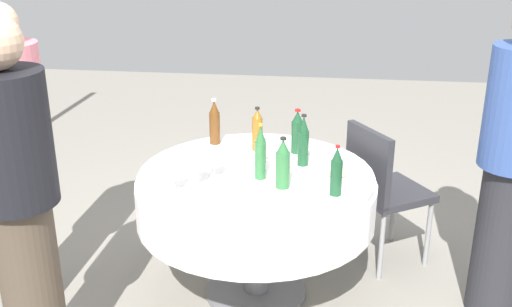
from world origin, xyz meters
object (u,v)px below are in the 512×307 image
dining_table (256,199)px  bottle_dark_green_inner (303,142)px  bottle_dark_green_outer (297,133)px  bottle_brown_far (215,123)px  bottle_dark_green_front (336,172)px  wine_glass_far (214,161)px  plate_east (237,208)px  plate_north (337,177)px  bottle_amber_mid (257,130)px  bottle_green_right (283,164)px  chair_far (381,184)px  person_left (17,154)px  bottle_green_left (260,153)px  wine_glass_mid (197,165)px  wine_glass_inner (174,172)px  person_front (19,203)px

dining_table → bottle_dark_green_inner: bottle_dark_green_inner is taller
bottle_dark_green_inner → bottle_dark_green_outer: size_ratio=1.11×
bottle_brown_far → bottle_dark_green_front: bearing=138.7°
wine_glass_far → plate_east: 0.40m
bottle_dark_green_inner → bottle_brown_far: (0.53, -0.27, -0.01)m
dining_table → plate_north: bearing=176.1°
bottle_amber_mid → bottle_green_right: bearing=110.7°
bottle_brown_far → chair_far: (-0.98, -0.03, -0.35)m
bottle_green_right → plate_north: 0.32m
bottle_dark_green_inner → bottle_brown_far: bottle_dark_green_inner is taller
bottle_green_right → wine_glass_far: 0.37m
dining_table → bottle_dark_green_outer: (-0.19, -0.32, 0.27)m
person_left → bottle_green_left: bearing=-93.3°
bottle_brown_far → chair_far: 1.04m
bottle_dark_green_outer → dining_table: bearing=58.8°
chair_far → wine_glass_mid: bearing=-88.7°
bottle_dark_green_outer → plate_north: size_ratio=1.24×
bottle_green_right → bottle_dark_green_inner: bearing=-105.3°
plate_east → person_left: bearing=-13.2°
bottle_amber_mid → bottle_dark_green_outer: (-0.23, 0.02, 0.00)m
bottle_brown_far → person_left: 1.08m
wine_glass_inner → chair_far: (-1.05, -0.71, -0.32)m
plate_east → person_left: (1.19, -0.28, 0.10)m
bottle_green_left → dining_table: bearing=-65.5°
bottle_dark_green_front → bottle_dark_green_outer: bottle_dark_green_outer is taller
person_front → chair_far: person_front is taller
wine_glass_mid → plate_north: (-0.68, -0.17, -0.10)m
bottle_dark_green_inner → bottle_brown_far: 0.59m
wine_glass_mid → person_left: 0.95m
bottle_green_left → wine_glass_far: bearing=4.1°
wine_glass_inner → person_front: person_front is taller
bottle_dark_green_front → bottle_brown_far: 0.94m
bottle_green_left → person_left: bearing=4.4°
bottle_dark_green_front → person_front: bearing=22.1°
bottle_dark_green_inner → person_left: person_left is taller
person_front → chair_far: size_ratio=1.90×
bottle_dark_green_outer → person_left: 1.49m
bottle_green_right → wine_glass_inner: bearing=12.1°
bottle_green_right → bottle_dark_green_inner: bottle_dark_green_inner is taller
bottle_dark_green_inner → bottle_amber_mid: bearing=-35.8°
wine_glass_mid → bottle_brown_far: bearing=-87.2°
bottle_amber_mid → wine_glass_inner: size_ratio=1.85×
bottle_dark_green_inner → person_left: (1.45, 0.30, -0.03)m
bottle_green_left → bottle_dark_green_front: (-0.38, 0.15, -0.02)m
bottle_green_right → wine_glass_inner: size_ratio=1.91×
bottle_dark_green_inner → plate_north: bearing=137.8°
bottle_dark_green_outer → person_left: (1.41, 0.48, -0.01)m
wine_glass_mid → person_left: bearing=-2.3°
wine_glass_inner → wine_glass_far: 0.25m
bottle_dark_green_outer → wine_glass_far: (0.39, 0.40, -0.03)m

